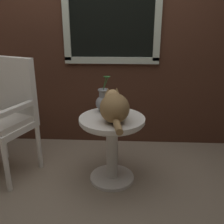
# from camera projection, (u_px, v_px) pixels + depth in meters

# --- Properties ---
(ground_plane) EXTENTS (6.00, 6.00, 0.00)m
(ground_plane) POSITION_uv_depth(u_px,v_px,m) (93.00, 181.00, 2.35)
(ground_plane) COLOR gray
(back_wall) EXTENTS (4.00, 0.07, 2.60)m
(back_wall) POSITION_uv_depth(u_px,v_px,m) (100.00, 28.00, 2.71)
(back_wall) COLOR #47281C
(back_wall) RESTS_ON ground_plane
(wicker_side_table) EXTENTS (0.57, 0.57, 0.61)m
(wicker_side_table) POSITION_uv_depth(u_px,v_px,m) (112.00, 137.00, 2.24)
(wicker_side_table) COLOR silver
(wicker_side_table) RESTS_ON ground_plane
(wicker_chair) EXTENTS (0.64, 0.61, 1.08)m
(wicker_chair) POSITION_uv_depth(u_px,v_px,m) (6.00, 112.00, 2.35)
(wicker_chair) COLOR silver
(wicker_chair) RESTS_ON ground_plane
(cat) EXTENTS (0.28, 0.54, 0.24)m
(cat) POSITION_uv_depth(u_px,v_px,m) (114.00, 107.00, 2.06)
(cat) COLOR olive
(cat) RESTS_ON wicker_side_table
(pewter_vase_with_ivy) EXTENTS (0.14, 0.14, 0.33)m
(pewter_vase_with_ivy) POSITION_uv_depth(u_px,v_px,m) (103.00, 101.00, 2.28)
(pewter_vase_with_ivy) COLOR gray
(pewter_vase_with_ivy) RESTS_ON wicker_side_table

